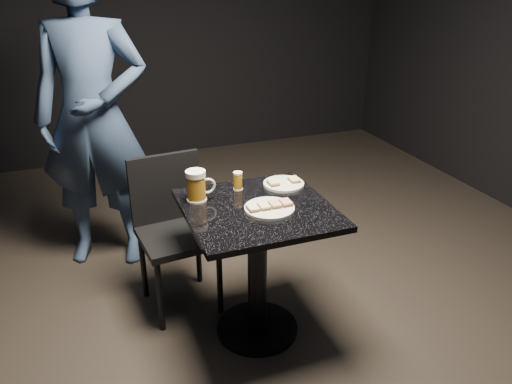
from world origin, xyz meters
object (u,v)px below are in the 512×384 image
Objects in this scene: table at (257,250)px; plate_large at (269,208)px; plate_small at (284,184)px; chair at (173,223)px; beer_mug at (197,186)px; patron at (93,118)px; beer_tumbler at (238,181)px.

plate_large is at bearing -50.27° from table.
chair is (-0.56, 0.25, -0.26)m from plate_small.
beer_mug is (-0.30, 0.22, 0.07)m from plate_large.
chair is (-0.08, 0.27, -0.33)m from beer_mug.
plate_small is 1.38× the size of beer_mug.
plate_small is at bearing -23.84° from chair.
beer_mug is at bearing -177.38° from plate_small.
plate_large is 0.31m from plate_small.
beer_mug reaches higher than table.
patron is (-0.71, 1.14, 0.21)m from plate_large.
patron is at bearing 121.41° from table.
beer_tumbler is (-0.02, 0.23, 0.29)m from table.
plate_small is 0.11× the size of patron.
beer_mug reaches higher than plate_large.
plate_large is 0.67m from chair.
table is (-0.22, -0.20, -0.25)m from plate_small.
beer_mug reaches higher than chair.
plate_small is at bearing 2.62° from beer_mug.
beer_mug is at bearing -47.63° from patron.
table is at bearing -84.27° from beer_tumbler.
plate_small is 0.39m from table.
table is 0.86× the size of chair.
chair reaches higher than beer_tumbler.
beer_mug is (0.41, -0.92, -0.14)m from patron.
beer_mug is at bearing 142.88° from plate_large.
chair is at bearing -44.82° from patron.
beer_tumbler is 0.48m from chair.
table is at bearing 129.73° from plate_large.
chair is at bearing 127.47° from plate_large.
chair is at bearing 156.16° from plate_small.
patron is at bearing 116.98° from chair.
patron is 1.01m from beer_mug.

